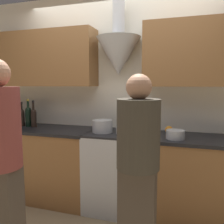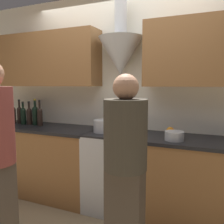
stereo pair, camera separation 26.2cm
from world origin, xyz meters
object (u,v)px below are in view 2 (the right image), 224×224
Objects in this scene: stock_pot at (104,126)px; saucepan at (174,136)px; wine_bottle_4 at (29,115)px; mixing_bowl at (126,131)px; wine_bottle_1 at (13,114)px; wine_bottle_3 at (23,115)px; stove_range at (115,170)px; wine_bottle_0 at (8,114)px; person_foreground_right at (125,170)px; orange_fruit at (170,131)px; wine_bottle_5 at (35,114)px; wine_bottle_2 at (20,114)px; wine_bottle_6 at (40,116)px.

stock_pot reaches higher than saucepan.
wine_bottle_4 reaches higher than stock_pot.
mixing_bowl is at bearing -0.54° from stock_pot.
wine_bottle_3 is at bearing -0.58° from wine_bottle_1.
wine_bottle_3 reaches higher than mixing_bowl.
mixing_bowl reaches higher than stove_range.
wine_bottle_0 is 0.21× the size of person_foreground_right.
wine_bottle_3 is 2.02m from orange_fruit.
saucepan is at bearing -3.57° from wine_bottle_0.
wine_bottle_3 is 0.20m from wine_bottle_5.
wine_bottle_6 is at bearing -3.64° from wine_bottle_2.
stock_pot is at bearing -3.14° from wine_bottle_4.
person_foreground_right is at bearing -97.88° from orange_fruit.
wine_bottle_0 is at bearing 178.25° from mixing_bowl.
person_foreground_right is at bearing -31.11° from wine_bottle_6.
stove_range is at bearing -1.72° from wine_bottle_2.
stove_range is 10.46× the size of orange_fruit.
person_foreground_right is at bearing -24.93° from wine_bottle_1.
wine_bottle_2 is at bearing 10.74° from wine_bottle_1.
wine_bottle_2 is (0.20, 0.02, 0.01)m from wine_bottle_0.
stove_range is at bearing -1.47° from wine_bottle_4.
wine_bottle_3 reaches higher than orange_fruit.
person_foreground_right is (1.57, -0.95, -0.20)m from wine_bottle_6.
wine_bottle_5 is at bearing 178.11° from stove_range.
wine_bottle_2 is 0.19m from wine_bottle_4.
wine_bottle_4 is at bearing 176.86° from stock_pot.
stove_range is 1.52m from wine_bottle_3.
wine_bottle_0 is at bearing -178.42° from wine_bottle_4.
wine_bottle_5 is (0.29, -0.00, 0.01)m from wine_bottle_2.
stove_range is at bearing 12.39° from stock_pot.
stock_pot is 1.09m from person_foreground_right.
wine_bottle_0 reaches higher than orange_fruit.
stove_range is 1.79m from wine_bottle_0.
wine_bottle_5 is (0.20, 0.02, 0.02)m from wine_bottle_3.
wine_bottle_3 reaches higher than saucepan.
stock_pot is at bearing 179.46° from mixing_bowl.
mixing_bowl is (1.83, -0.06, -0.09)m from wine_bottle_0.
saucepan is (2.28, -0.15, -0.09)m from wine_bottle_1.
person_foreground_right is (1.87, -0.95, -0.19)m from wine_bottle_3.
wine_bottle_3 reaches higher than stock_pot.
wine_bottle_2 is 0.29m from wine_bottle_5.
wine_bottle_2 is 1.81× the size of saucepan.
stock_pot is at bearing 123.73° from person_foreground_right.
wine_bottle_6 reaches higher than wine_bottle_2.
stove_range is 2.88× the size of wine_bottle_0.
person_foreground_right is (0.60, -0.90, -0.13)m from stock_pot.
orange_fruit reaches higher than mixing_bowl.
wine_bottle_3 is 1.55m from mixing_bowl.
person_foreground_right is at bearing -26.48° from wine_bottle_2.
wine_bottle_2 is 1.36m from stock_pot.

